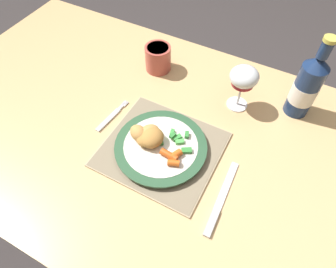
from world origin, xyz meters
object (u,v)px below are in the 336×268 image
object	(u,v)px
fork	(110,118)
dining_table	(169,153)
drinking_cup	(158,58)
table_knife	(219,204)
wine_glass	(244,78)
bottle	(307,86)
dinner_plate	(160,147)

from	to	relation	value
fork	dining_table	bearing A→B (deg)	5.73
dining_table	drinking_cup	distance (m)	0.32
table_knife	drinking_cup	world-z (taller)	drinking_cup
fork	table_knife	xyz separation A→B (m)	(0.39, -0.10, 0.00)
wine_glass	bottle	bearing A→B (deg)	20.70
fork	bottle	size ratio (longest dim) A/B	0.54
dinner_plate	fork	bearing A→B (deg)	170.57
dining_table	drinking_cup	bearing A→B (deg)	125.11
dining_table	bottle	distance (m)	0.44
dining_table	wine_glass	xyz separation A→B (m)	(0.13, 0.21, 0.19)
fork	bottle	distance (m)	0.57
dining_table	wine_glass	bearing A→B (deg)	59.19
drinking_cup	dinner_plate	bearing A→B (deg)	-60.10
dining_table	fork	xyz separation A→B (m)	(-0.19, -0.02, 0.08)
fork	dinner_plate	bearing A→B (deg)	-9.43
dining_table	bottle	xyz separation A→B (m)	(0.29, 0.27, 0.18)
table_knife	wine_glass	world-z (taller)	wine_glass
fork	table_knife	bearing A→B (deg)	-14.72
dining_table	table_knife	xyz separation A→B (m)	(0.20, -0.12, 0.08)
bottle	drinking_cup	world-z (taller)	bottle
dining_table	dinner_plate	distance (m)	0.11
table_knife	bottle	bearing A→B (deg)	77.40
dinner_plate	bottle	bearing A→B (deg)	47.81
dining_table	fork	distance (m)	0.21
dinner_plate	wine_glass	bearing A→B (deg)	63.80
dining_table	dinner_plate	bearing A→B (deg)	-92.99
dinner_plate	dining_table	bearing A→B (deg)	87.01
table_knife	drinking_cup	xyz separation A→B (m)	(-0.37, 0.37, 0.04)
dining_table	wine_glass	size ratio (longest dim) A/B	11.08
dinner_plate	wine_glass	size ratio (longest dim) A/B	1.74
wine_glass	drinking_cup	distance (m)	0.31
table_knife	fork	bearing A→B (deg)	165.28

